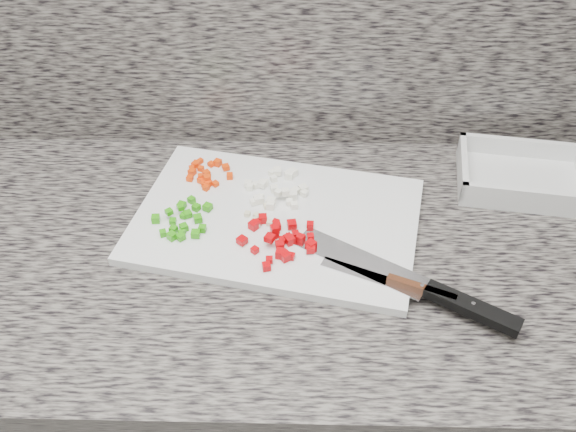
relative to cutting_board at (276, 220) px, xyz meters
name	(u,v)px	position (x,y,z in m)	size (l,w,h in m)	color
cabinet	(241,403)	(-0.08, -0.05, -0.48)	(3.92, 0.62, 0.86)	beige
countertop	(228,253)	(-0.08, -0.05, -0.03)	(3.96, 0.64, 0.04)	#67625B
cutting_board	(276,220)	(0.00, 0.00, 0.00)	(0.46, 0.31, 0.02)	silver
carrot_pile	(206,174)	(-0.13, 0.11, 0.01)	(0.08, 0.09, 0.02)	#EA3905
onion_pile	(278,188)	(0.00, 0.07, 0.01)	(0.11, 0.11, 0.02)	white
green_pepper_pile	(184,220)	(-0.15, -0.02, 0.01)	(0.10, 0.11, 0.02)	#2B970D
red_pepper_pile	(282,239)	(0.01, -0.06, 0.02)	(0.13, 0.12, 0.02)	#BB0207
garlic_pile	(259,218)	(-0.03, -0.01, 0.01)	(0.05, 0.06, 0.01)	beige
chef_knife	(432,291)	(0.23, -0.17, 0.01)	(0.32, 0.22, 0.02)	silver
paring_knife	(404,285)	(0.19, -0.15, 0.01)	(0.20, 0.10, 0.02)	silver
tray	(522,177)	(0.44, 0.12, 0.01)	(0.24, 0.19, 0.05)	silver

